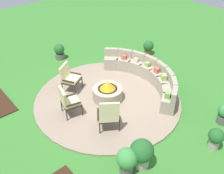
{
  "coord_description": "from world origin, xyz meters",
  "views": [
    {
      "loc": [
        5.56,
        -4.53,
        5.58
      ],
      "look_at": [
        0.0,
        0.2,
        0.45
      ],
      "focal_mm": 41.3,
      "sensor_mm": 36.0,
      "label": 1
    }
  ],
  "objects_px": {
    "potted_plant_0": "(148,47)",
    "potted_plant_1": "(59,51)",
    "lounge_chair_back_left": "(109,114)",
    "lounge_chair_front_left": "(69,77)",
    "lounge_chair_front_right": "(68,101)",
    "potted_plant_5": "(142,153)",
    "potted_plant_4": "(127,160)",
    "curved_stone_bench": "(146,75)",
    "potted_plant_2": "(216,138)",
    "fire_pit": "(108,92)"
  },
  "relations": [
    {
      "from": "potted_plant_0",
      "to": "potted_plant_1",
      "type": "bearing_deg",
      "value": -124.08
    },
    {
      "from": "lounge_chair_back_left",
      "to": "lounge_chair_front_left",
      "type": "bearing_deg",
      "value": 115.89
    },
    {
      "from": "lounge_chair_front_right",
      "to": "potted_plant_0",
      "type": "height_order",
      "value": "lounge_chair_front_right"
    },
    {
      "from": "lounge_chair_front_right",
      "to": "potted_plant_5",
      "type": "xyz_separation_m",
      "value": [
        2.87,
        0.35,
        -0.13
      ]
    },
    {
      "from": "potted_plant_4",
      "to": "curved_stone_bench",
      "type": "bearing_deg",
      "value": 126.51
    },
    {
      "from": "lounge_chair_front_right",
      "to": "potted_plant_2",
      "type": "bearing_deg",
      "value": 44.78
    },
    {
      "from": "curved_stone_bench",
      "to": "potted_plant_0",
      "type": "xyz_separation_m",
      "value": [
        -1.62,
        1.86,
        -0.04
      ]
    },
    {
      "from": "lounge_chair_front_left",
      "to": "potted_plant_0",
      "type": "height_order",
      "value": "lounge_chair_front_left"
    },
    {
      "from": "lounge_chair_back_left",
      "to": "potted_plant_2",
      "type": "height_order",
      "value": "lounge_chair_back_left"
    },
    {
      "from": "lounge_chair_front_left",
      "to": "potted_plant_1",
      "type": "distance_m",
      "value": 2.58
    },
    {
      "from": "lounge_chair_back_left",
      "to": "potted_plant_4",
      "type": "relative_size",
      "value": 1.48
    },
    {
      "from": "potted_plant_1",
      "to": "potted_plant_4",
      "type": "distance_m",
      "value": 6.54
    },
    {
      "from": "curved_stone_bench",
      "to": "lounge_chair_front_left",
      "type": "distance_m",
      "value": 2.85
    },
    {
      "from": "lounge_chair_front_right",
      "to": "potted_plant_0",
      "type": "bearing_deg",
      "value": 117.47
    },
    {
      "from": "lounge_chair_front_left",
      "to": "potted_plant_2",
      "type": "distance_m",
      "value": 5.17
    },
    {
      "from": "potted_plant_4",
      "to": "potted_plant_5",
      "type": "bearing_deg",
      "value": 73.91
    },
    {
      "from": "potted_plant_2",
      "to": "potted_plant_5",
      "type": "relative_size",
      "value": 0.8
    },
    {
      "from": "potted_plant_2",
      "to": "potted_plant_0",
      "type": "bearing_deg",
      "value": 151.55
    },
    {
      "from": "curved_stone_bench",
      "to": "potted_plant_5",
      "type": "height_order",
      "value": "curved_stone_bench"
    },
    {
      "from": "potted_plant_1",
      "to": "potted_plant_4",
      "type": "bearing_deg",
      "value": -16.15
    },
    {
      "from": "fire_pit",
      "to": "lounge_chair_front_left",
      "type": "height_order",
      "value": "lounge_chair_front_left"
    },
    {
      "from": "potted_plant_4",
      "to": "potted_plant_5",
      "type": "xyz_separation_m",
      "value": [
        0.12,
        0.41,
        0.07
      ]
    },
    {
      "from": "potted_plant_2",
      "to": "curved_stone_bench",
      "type": "bearing_deg",
      "value": 165.54
    },
    {
      "from": "lounge_chair_front_left",
      "to": "potted_plant_1",
      "type": "bearing_deg",
      "value": -142.41
    },
    {
      "from": "fire_pit",
      "to": "potted_plant_0",
      "type": "xyz_separation_m",
      "value": [
        -1.44,
        3.6,
        0.03
      ]
    },
    {
      "from": "lounge_chair_front_left",
      "to": "potted_plant_5",
      "type": "bearing_deg",
      "value": 53.82
    },
    {
      "from": "curved_stone_bench",
      "to": "potted_plant_0",
      "type": "relative_size",
      "value": 6.11
    },
    {
      "from": "lounge_chair_front_right",
      "to": "lounge_chair_back_left",
      "type": "height_order",
      "value": "lounge_chair_back_left"
    },
    {
      "from": "fire_pit",
      "to": "lounge_chair_front_left",
      "type": "distance_m",
      "value": 1.5
    },
    {
      "from": "lounge_chair_back_left",
      "to": "potted_plant_2",
      "type": "relative_size",
      "value": 1.61
    },
    {
      "from": "curved_stone_bench",
      "to": "lounge_chair_front_left",
      "type": "relative_size",
      "value": 3.87
    },
    {
      "from": "fire_pit",
      "to": "potted_plant_4",
      "type": "height_order",
      "value": "fire_pit"
    },
    {
      "from": "fire_pit",
      "to": "lounge_chair_front_left",
      "type": "bearing_deg",
      "value": -152.36
    },
    {
      "from": "curved_stone_bench",
      "to": "lounge_chair_front_left",
      "type": "height_order",
      "value": "lounge_chair_front_left"
    },
    {
      "from": "lounge_chair_back_left",
      "to": "potted_plant_2",
      "type": "bearing_deg",
      "value": -22.8
    },
    {
      "from": "curved_stone_bench",
      "to": "potted_plant_4",
      "type": "xyz_separation_m",
      "value": [
        2.42,
        -3.27,
        0.01
      ]
    },
    {
      "from": "potted_plant_0",
      "to": "potted_plant_4",
      "type": "bearing_deg",
      "value": -51.73
    },
    {
      "from": "potted_plant_1",
      "to": "potted_plant_4",
      "type": "xyz_separation_m",
      "value": [
        6.28,
        -1.82,
        0.04
      ]
    },
    {
      "from": "curved_stone_bench",
      "to": "potted_plant_2",
      "type": "xyz_separation_m",
      "value": [
        3.44,
        -0.89,
        -0.01
      ]
    },
    {
      "from": "fire_pit",
      "to": "lounge_chair_front_right",
      "type": "height_order",
      "value": "lounge_chair_front_right"
    },
    {
      "from": "potted_plant_2",
      "to": "potted_plant_5",
      "type": "xyz_separation_m",
      "value": [
        -0.91,
        -1.97,
        0.08
      ]
    },
    {
      "from": "lounge_chair_front_left",
      "to": "potted_plant_5",
      "type": "distance_m",
      "value": 4.05
    },
    {
      "from": "potted_plant_2",
      "to": "potted_plant_4",
      "type": "xyz_separation_m",
      "value": [
        -1.02,
        -2.38,
        0.02
      ]
    },
    {
      "from": "fire_pit",
      "to": "potted_plant_1",
      "type": "relative_size",
      "value": 1.51
    },
    {
      "from": "potted_plant_0",
      "to": "potted_plant_2",
      "type": "relative_size",
      "value": 0.96
    },
    {
      "from": "fire_pit",
      "to": "potted_plant_0",
      "type": "relative_size",
      "value": 1.6
    },
    {
      "from": "lounge_chair_front_left",
      "to": "potted_plant_5",
      "type": "relative_size",
      "value": 1.2
    },
    {
      "from": "curved_stone_bench",
      "to": "lounge_chair_back_left",
      "type": "relative_size",
      "value": 3.64
    },
    {
      "from": "lounge_chair_front_right",
      "to": "lounge_chair_back_left",
      "type": "distance_m",
      "value": 1.43
    },
    {
      "from": "lounge_chair_front_right",
      "to": "potted_plant_1",
      "type": "relative_size",
      "value": 1.5
    }
  ]
}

